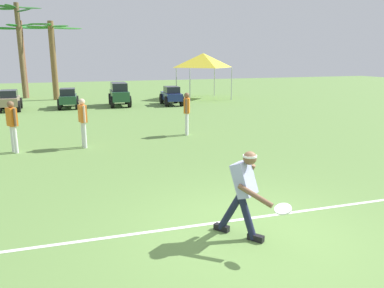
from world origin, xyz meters
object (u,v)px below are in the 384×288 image
event_tent (203,60)px  frisbee_in_flight (283,209)px  parked_car_slot_a (10,100)px  parked_car_slot_d (171,95)px  teammate_deep (187,110)px  parked_car_slot_b (68,98)px  frisbee_thrower (244,190)px  palm_tree_left_of_centre (22,52)px  palm_tree_far_left (20,40)px  palm_tree_right_of_centre (53,53)px  teammate_near_sideline (83,118)px  teammate_midfield (12,122)px  parked_car_slot_c (119,93)px

event_tent → frisbee_in_flight: bearing=-108.1°
parked_car_slot_a → event_tent: event_tent is taller
frisbee_in_flight → event_tent: 21.07m
parked_car_slot_d → event_tent: 4.50m
teammate_deep → parked_car_slot_b: (-3.88, 9.30, -0.38)m
frisbee_thrower → parked_car_slot_a: bearing=106.6°
frisbee_in_flight → palm_tree_left_of_centre: size_ratio=0.06×
parked_car_slot_d → palm_tree_far_left: bearing=141.3°
palm_tree_far_left → palm_tree_right_of_centre: palm_tree_far_left is taller
event_tent → frisbee_thrower: bearing=-109.4°
parked_car_slot_a → palm_tree_left_of_centre: bearing=86.9°
parked_car_slot_b → parked_car_slot_d: size_ratio=1.00×
teammate_deep → parked_car_slot_d: 8.95m
palm_tree_far_left → teammate_deep: bearing=-67.1°
palm_tree_far_left → palm_tree_right_of_centre: 2.81m
teammate_near_sideline → teammate_midfield: bearing=179.6°
teammate_deep → frisbee_in_flight: bearing=-99.7°
frisbee_thrower → parked_car_slot_c: frisbee_thrower is taller
palm_tree_far_left → event_tent: (11.61, -4.22, -1.31)m
palm_tree_right_of_centre → palm_tree_left_of_centre: bearing=135.6°
parked_car_slot_c → palm_tree_left_of_centre: bearing=130.1°
frisbee_thrower → palm_tree_far_left: (-4.83, 23.47, 3.08)m
parked_car_slot_b → palm_tree_left_of_centre: bearing=111.9°
palm_tree_far_left → teammate_near_sideline: bearing=-80.0°
teammate_deep → parked_car_slot_a: (-6.85, 9.21, -0.38)m
frisbee_thrower → parked_car_slot_d: size_ratio=0.63×
palm_tree_left_of_centre → palm_tree_right_of_centre: size_ratio=1.03×
frisbee_in_flight → palm_tree_far_left: 24.90m
frisbee_in_flight → palm_tree_far_left: palm_tree_far_left is taller
palm_tree_far_left → event_tent: palm_tree_far_left is taller
teammate_near_sideline → event_tent: (8.74, 12.11, 1.63)m
palm_tree_right_of_centre → parked_car_slot_a: bearing=-116.7°
teammate_midfield → palm_tree_right_of_centre: bearing=85.2°
palm_tree_far_left → palm_tree_left_of_centre: 0.82m
parked_car_slot_a → parked_car_slot_c: (5.84, 0.11, 0.16)m
palm_tree_left_of_centre → teammate_deep: bearing=-67.7°
palm_tree_right_of_centre → frisbee_thrower: bearing=-82.8°
parked_car_slot_d → palm_tree_right_of_centre: bearing=141.5°
parked_car_slot_b → palm_tree_left_of_centre: (-2.62, 6.53, 2.53)m
parked_car_slot_c → teammate_deep: bearing=-83.8°
frisbee_in_flight → teammate_deep: bearing=80.3°
parked_car_slot_c → event_tent: (6.05, 2.03, 1.85)m
parked_car_slot_b → event_tent: bearing=13.0°
frisbee_in_flight → palm_tree_right_of_centre: size_ratio=0.06×
frisbee_in_flight → teammate_near_sideline: size_ratio=0.21×
frisbee_thrower → event_tent: (6.78, 19.25, 1.77)m
parked_car_slot_a → palm_tree_left_of_centre: 7.09m
parked_car_slot_a → palm_tree_right_of_centre: size_ratio=0.44×
teammate_deep → palm_tree_far_left: bearing=112.9°
teammate_near_sideline → frisbee_thrower: bearing=-74.6°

